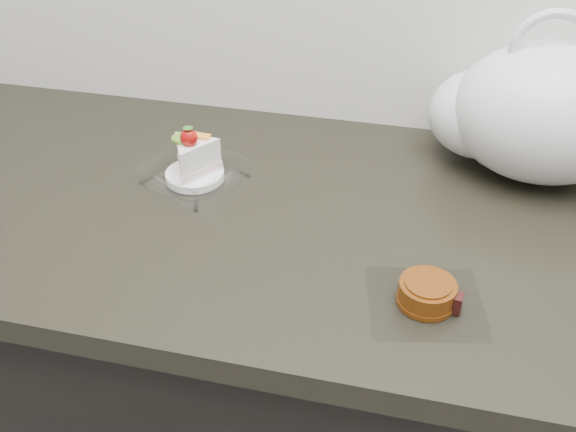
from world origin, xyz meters
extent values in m
cube|color=black|center=(0.00, 1.69, 0.43)|extent=(2.00, 0.60, 0.86)
cube|color=black|center=(0.00, 1.69, 0.88)|extent=(2.04, 0.64, 0.04)
cube|color=white|center=(-0.39, 1.73, 0.90)|extent=(0.17, 0.17, 0.00)
cylinder|color=white|center=(-0.39, 1.73, 0.91)|extent=(0.10, 0.10, 0.01)
ellipsoid|color=red|center=(-0.39, 1.72, 0.99)|extent=(0.03, 0.02, 0.03)
cone|color=#2D7223|center=(-0.39, 1.72, 1.00)|extent=(0.02, 0.02, 0.01)
cylinder|color=olive|center=(-0.40, 1.73, 0.98)|extent=(0.03, 0.03, 0.00)
cube|color=#FF9A30|center=(-0.38, 1.75, 0.98)|extent=(0.04, 0.02, 0.00)
cube|color=white|center=(0.00, 1.52, 0.90)|extent=(0.17, 0.16, 0.00)
cylinder|color=brown|center=(0.00, 1.52, 0.92)|extent=(0.09, 0.09, 0.03)
cylinder|color=brown|center=(0.00, 1.52, 0.90)|extent=(0.10, 0.10, 0.01)
cylinder|color=brown|center=(0.00, 1.52, 0.93)|extent=(0.08, 0.08, 0.00)
cube|color=black|center=(0.03, 1.52, 0.91)|extent=(0.02, 0.02, 0.03)
ellipsoid|color=silver|center=(0.16, 1.88, 1.01)|extent=(0.31, 0.25, 0.22)
ellipsoid|color=silver|center=(0.06, 1.90, 0.99)|extent=(0.18, 0.16, 0.15)
torus|color=silver|center=(0.14, 1.88, 1.12)|extent=(0.12, 0.03, 0.12)
camera|label=1|loc=(-0.03, 0.90, 1.47)|focal=40.00mm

